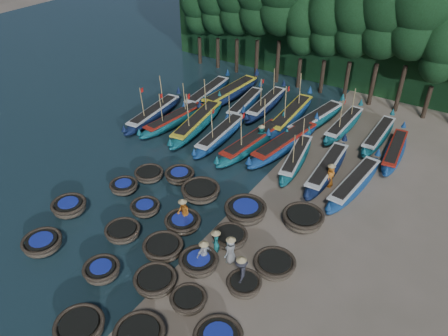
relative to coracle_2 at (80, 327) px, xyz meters
The scene contains 56 objects.
ground 10.03m from the coracle_2, 83.83° to the left, with size 120.00×120.00×0.00m, color gray.
foliage_wall 33.78m from the coracle_2, 88.16° to the left, with size 40.00×3.00×10.00m, color black.
coracle_2 is the anchor object (origin of this frame).
coracle_3 2.75m from the coracle_2, 24.06° to the left, with size 2.77×2.77×0.81m.
coracle_5 6.35m from the coracle_2, 156.45° to the left, with size 2.42×2.42×0.73m.
coracle_6 3.33m from the coracle_2, 119.64° to the left, with size 2.32×2.32×0.75m.
coracle_7 3.99m from the coracle_2, 74.39° to the left, with size 2.35×2.35×0.76m.
coracle_8 4.95m from the coracle_2, 50.84° to the left, with size 1.93×1.93×0.69m.
coracle_10 8.86m from the coracle_2, 142.30° to the left, with size 2.50×2.50×0.81m.
coracle_11 6.30m from the coracle_2, 116.73° to the left, with size 2.46×2.46×0.68m.
coracle_12 5.82m from the coracle_2, 90.60° to the left, with size 2.21×2.21×0.78m.
coracle_13 6.38m from the coracle_2, 70.14° to the left, with size 2.25×2.25×0.82m.
coracle_14 7.76m from the coracle_2, 51.36° to the left, with size 1.92×1.92×0.71m.
coracle_15 10.52m from the coracle_2, 123.35° to the left, with size 2.06×2.06×0.66m.
coracle_16 8.55m from the coracle_2, 112.04° to the left, with size 2.05×2.05×0.64m.
coracle_17 8.07m from the coracle_2, 93.27° to the left, with size 2.60×2.60×0.72m.
coracle_18 8.89m from the coracle_2, 73.88° to the left, with size 2.09×2.09×0.69m.
coracle_19 9.74m from the coracle_2, 55.65° to the left, with size 2.21×2.21×0.74m.
coracle_20 11.95m from the coracle_2, 116.42° to the left, with size 2.04×2.04×0.66m.
coracle_21 12.20m from the coracle_2, 106.66° to the left, with size 2.07×2.07×0.72m.
coracle_22 11.04m from the coracle_2, 96.62° to the left, with size 2.97×2.97×0.82m.
coracle_23 11.08m from the coracle_2, 79.28° to the left, with size 3.12×3.12×0.84m.
coracle_24 13.17m from the coracle_2, 66.57° to the left, with size 2.93×2.93×0.84m.
long_boat_0 20.40m from the coracle_2, 121.38° to the left, with size 2.23×8.14×3.48m.
long_boat_1 19.54m from the coracle_2, 115.99° to the left, with size 2.20×7.82×3.34m.
long_boat_2 19.19m from the coracle_2, 110.18° to the left, with size 2.91×8.90×3.83m.
long_boat_3 18.05m from the coracle_2, 103.12° to the left, with size 1.88×7.92×3.37m.
long_boat_4 17.87m from the coracle_2, 94.63° to the left, with size 2.42×8.60×3.67m.
long_boat_5 18.97m from the coracle_2, 88.06° to the left, with size 2.88×8.82×1.57m.
long_boat_6 17.85m from the coracle_2, 83.17° to the left, with size 2.51×7.27×3.13m.
long_boat_7 18.14m from the coracle_2, 75.74° to the left, with size 1.83×8.04×1.42m.
long_boat_8 18.24m from the coracle_2, 68.86° to the left, with size 2.05×7.86×1.39m.
long_boat_9 24.88m from the coracle_2, 111.68° to the left, with size 2.17×8.29×1.47m.
long_boat_10 25.28m from the coracle_2, 107.05° to the left, with size 2.16×9.12×1.61m.
long_boat_11 23.76m from the coracle_2, 102.82° to the left, with size 2.22×7.48×1.33m.
long_boat_12 24.37m from the coracle_2, 98.70° to the left, with size 1.88×7.95×3.38m.
long_boat_13 23.20m from the coracle_2, 92.35° to the left, with size 2.03×9.02×3.84m.
long_boat_14 23.76m from the coracle_2, 87.47° to the left, with size 2.89×8.42×1.50m.
long_boat_15 24.42m from the coracle_2, 82.39° to the left, with size 1.53×7.66×3.25m.
long_boat_16 24.79m from the coracle_2, 75.93° to the left, with size 1.34×7.42×1.31m.
long_boat_17 23.76m from the coracle_2, 71.16° to the left, with size 1.90×7.24×1.28m.
fisherman_0 8.04m from the coracle_2, 65.98° to the left, with size 0.56×0.82×1.83m.
fisherman_1 7.74m from the coracle_2, 72.49° to the left, with size 0.58×0.68×1.79m.
fisherman_2 8.38m from the coracle_2, 94.19° to the left, with size 1.08×1.06×1.95m.
fisherman_3 7.77m from the coracle_2, 54.46° to the left, with size 1.12×1.32×1.98m.
fisherman_4 6.76m from the coracle_2, 70.42° to the left, with size 0.64×1.00×1.79m.
fisherman_5 18.64m from the coracle_2, 93.57° to the left, with size 1.43×1.44×1.86m.
fisherman_6 17.32m from the coracle_2, 72.93° to the left, with size 0.55×0.81×1.82m.
tree_0 33.92m from the coracle_2, 116.48° to the left, with size 3.68×3.68×8.68m.
tree_1 33.09m from the coracle_2, 112.85° to the left, with size 4.09×4.09×9.65m.
tree_5 30.65m from the coracle_2, 96.52° to the left, with size 3.68×3.68×8.68m.
tree_6 30.61m from the coracle_2, 92.15° to the left, with size 4.09×4.09×9.65m.
tree_7 30.76m from the coracle_2, 87.75° to the left, with size 4.51×4.51×10.63m.
tree_8 31.09m from the coracle_2, 83.38° to the left, with size 4.92×4.92×11.60m.
tree_9 31.60m from the coracle_2, 79.09° to the left, with size 5.34×5.34×12.58m.
tree_10 31.52m from the coracle_2, 74.91° to the left, with size 3.68×3.68×8.68m.
Camera 1 is at (10.80, -16.51, 17.15)m, focal length 35.00 mm.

